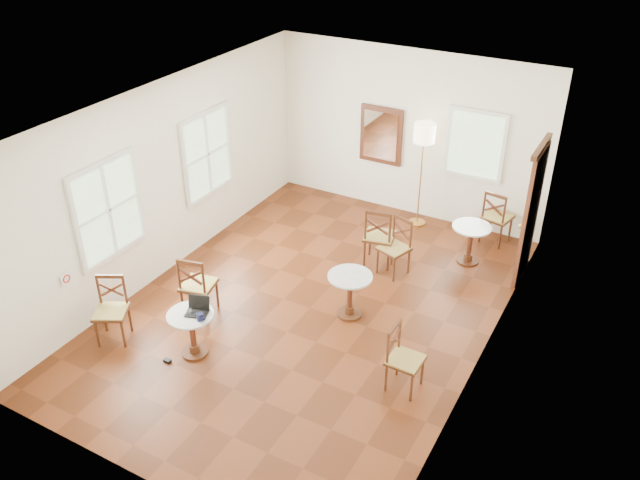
{
  "coord_description": "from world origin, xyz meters",
  "views": [
    {
      "loc": [
        3.88,
        -6.72,
        5.73
      ],
      "look_at": [
        0.0,
        0.3,
        1.0
      ],
      "focal_mm": 36.83,
      "sensor_mm": 36.0,
      "label": 1
    }
  ],
  "objects_px": {
    "cafe_table_near": "(192,329)",
    "navy_mug": "(200,317)",
    "chair_mid_a": "(379,236)",
    "chair_mid_b": "(404,359)",
    "water_glass": "(189,312)",
    "power_adapter": "(167,361)",
    "chair_near_b": "(111,310)",
    "laptop": "(198,309)",
    "cafe_table_back": "(470,240)",
    "mouse": "(191,313)",
    "chair_back_b": "(395,247)",
    "cafe_table_mid": "(350,291)",
    "floor_lamp": "(424,140)",
    "chair_back_a": "(497,217)",
    "chair_near_a": "(198,285)"
  },
  "relations": [
    {
      "from": "cafe_table_near",
      "to": "navy_mug",
      "type": "relative_size",
      "value": 4.96
    },
    {
      "from": "chair_mid_a",
      "to": "navy_mug",
      "type": "xyz_separation_m",
      "value": [
        -1.01,
        -3.24,
        0.19
      ]
    },
    {
      "from": "chair_mid_b",
      "to": "navy_mug",
      "type": "xyz_separation_m",
      "value": [
        -2.46,
        -0.78,
        0.25
      ]
    },
    {
      "from": "chair_mid_b",
      "to": "water_glass",
      "type": "relative_size",
      "value": 9.86
    },
    {
      "from": "navy_mug",
      "to": "cafe_table_near",
      "type": "bearing_deg",
      "value": 169.38
    },
    {
      "from": "power_adapter",
      "to": "navy_mug",
      "type": "bearing_deg",
      "value": 34.18
    },
    {
      "from": "chair_near_b",
      "to": "chair_mid_a",
      "type": "relative_size",
      "value": 0.91
    },
    {
      "from": "chair_mid_a",
      "to": "chair_mid_b",
      "type": "relative_size",
      "value": 1.15
    },
    {
      "from": "cafe_table_near",
      "to": "laptop",
      "type": "height_order",
      "value": "laptop"
    },
    {
      "from": "laptop",
      "to": "navy_mug",
      "type": "distance_m",
      "value": 0.19
    },
    {
      "from": "cafe_table_back",
      "to": "mouse",
      "type": "relative_size",
      "value": 7.52
    },
    {
      "from": "chair_mid_b",
      "to": "chair_back_b",
      "type": "height_order",
      "value": "chair_back_b"
    },
    {
      "from": "chair_near_b",
      "to": "cafe_table_mid",
      "type": "bearing_deg",
      "value": 9.63
    },
    {
      "from": "navy_mug",
      "to": "power_adapter",
      "type": "relative_size",
      "value": 1.35
    },
    {
      "from": "power_adapter",
      "to": "floor_lamp",
      "type": "bearing_deg",
      "value": 73.9
    },
    {
      "from": "chair_near_b",
      "to": "mouse",
      "type": "distance_m",
      "value": 1.21
    },
    {
      "from": "chair_back_a",
      "to": "laptop",
      "type": "distance_m",
      "value": 5.37
    },
    {
      "from": "chair_near_b",
      "to": "water_glass",
      "type": "xyz_separation_m",
      "value": [
        1.16,
        0.25,
        0.23
      ]
    },
    {
      "from": "chair_near_a",
      "to": "mouse",
      "type": "relative_size",
      "value": 11.25
    },
    {
      "from": "cafe_table_back",
      "to": "water_glass",
      "type": "relative_size",
      "value": 7.24
    },
    {
      "from": "floor_lamp",
      "to": "water_glass",
      "type": "xyz_separation_m",
      "value": [
        -1.26,
        -4.78,
        -0.9
      ]
    },
    {
      "from": "mouse",
      "to": "navy_mug",
      "type": "relative_size",
      "value": 0.67
    },
    {
      "from": "cafe_table_mid",
      "to": "chair_back_b",
      "type": "relative_size",
      "value": 0.73
    },
    {
      "from": "chair_back_b",
      "to": "laptop",
      "type": "relative_size",
      "value": 2.69
    },
    {
      "from": "cafe_table_mid",
      "to": "laptop",
      "type": "relative_size",
      "value": 1.96
    },
    {
      "from": "cafe_table_back",
      "to": "chair_mid_b",
      "type": "distance_m",
      "value": 3.23
    },
    {
      "from": "cafe_table_back",
      "to": "mouse",
      "type": "bearing_deg",
      "value": -121.82
    },
    {
      "from": "chair_mid_b",
      "to": "laptop",
      "type": "relative_size",
      "value": 2.61
    },
    {
      "from": "floor_lamp",
      "to": "cafe_table_near",
      "type": "bearing_deg",
      "value": -104.79
    },
    {
      "from": "chair_mid_a",
      "to": "laptop",
      "type": "bearing_deg",
      "value": 57.7
    },
    {
      "from": "chair_near_b",
      "to": "chair_mid_a",
      "type": "distance_m",
      "value": 4.19
    },
    {
      "from": "cafe_table_back",
      "to": "chair_near_a",
      "type": "bearing_deg",
      "value": -132.43
    },
    {
      "from": "chair_mid_a",
      "to": "chair_back_b",
      "type": "distance_m",
      "value": 0.35
    },
    {
      "from": "cafe_table_back",
      "to": "chair_mid_a",
      "type": "distance_m",
      "value": 1.47
    },
    {
      "from": "chair_near_a",
      "to": "power_adapter",
      "type": "height_order",
      "value": "chair_near_a"
    },
    {
      "from": "cafe_table_mid",
      "to": "navy_mug",
      "type": "xyz_separation_m",
      "value": [
        -1.21,
        -1.79,
        0.28
      ]
    },
    {
      "from": "cafe_table_mid",
      "to": "mouse",
      "type": "height_order",
      "value": "mouse"
    },
    {
      "from": "water_glass",
      "to": "chair_mid_b",
      "type": "bearing_deg",
      "value": 15.96
    },
    {
      "from": "power_adapter",
      "to": "cafe_table_near",
      "type": "bearing_deg",
      "value": 56.33
    },
    {
      "from": "laptop",
      "to": "cafe_table_mid",
      "type": "bearing_deg",
      "value": 32.28
    },
    {
      "from": "chair_back_b",
      "to": "chair_back_a",
      "type": "bearing_deg",
      "value": 74.95
    },
    {
      "from": "chair_mid_b",
      "to": "laptop",
      "type": "bearing_deg",
      "value": 105.46
    },
    {
      "from": "chair_near_a",
      "to": "chair_back_b",
      "type": "relative_size",
      "value": 1.07
    },
    {
      "from": "cafe_table_back",
      "to": "laptop",
      "type": "distance_m",
      "value": 4.57
    },
    {
      "from": "power_adapter",
      "to": "chair_mid_a",
      "type": "bearing_deg",
      "value": 68.17
    },
    {
      "from": "chair_near_b",
      "to": "cafe_table_back",
      "type": "bearing_deg",
      "value": 20.98
    },
    {
      "from": "water_glass",
      "to": "power_adapter",
      "type": "relative_size",
      "value": 0.94
    },
    {
      "from": "chair_mid_b",
      "to": "mouse",
      "type": "xyz_separation_m",
      "value": [
        -2.64,
        -0.73,
        0.22
      ]
    },
    {
      "from": "chair_mid_a",
      "to": "floor_lamp",
      "type": "height_order",
      "value": "floor_lamp"
    },
    {
      "from": "cafe_table_back",
      "to": "chair_mid_a",
      "type": "bearing_deg",
      "value": -148.86
    }
  ]
}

